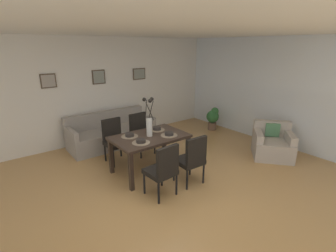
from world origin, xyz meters
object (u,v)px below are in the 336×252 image
dining_table (150,140)px  bowl_near_left (141,141)px  potted_plant (213,117)px  framed_picture_left (48,81)px  framed_picture_right (139,74)px  bowl_far_left (169,133)px  dining_chair_near_left (163,168)px  bowl_far_right (157,128)px  armchair (272,144)px  centerpiece_vase (149,122)px  framed_picture_center (99,77)px  dining_chair_near_right (115,138)px  bowl_near_right (130,134)px  sofa (112,134)px  dining_chair_far_right (141,132)px  dining_chair_far_left (192,158)px

dining_table → bowl_near_left: bearing=-147.1°
bowl_near_left → potted_plant: bowl_near_left is taller
framed_picture_left → potted_plant: bearing=-16.8°
framed_picture_right → bowl_far_left: bearing=-109.2°
dining_chair_near_left → bowl_near_left: size_ratio=5.41×
bowl_far_right → armchair: size_ratio=0.15×
armchair → framed_picture_right: size_ratio=2.96×
centerpiece_vase → potted_plant: size_ratio=1.10×
dining_chair_near_left → armchair: dining_chair_near_left is taller
dining_table → framed_picture_center: framed_picture_center is taller
dining_table → dining_chair_near_right: bearing=111.2°
bowl_far_right → potted_plant: size_ratio=0.25×
framed_picture_left → bowl_near_right: bearing=-67.3°
armchair → potted_plant: (0.32, 2.09, 0.09)m
dining_chair_near_right → dining_chair_near_left: bearing=-89.5°
bowl_far_right → sofa: size_ratio=0.08×
centerpiece_vase → framed_picture_left: (-1.17, 2.24, 0.62)m
dining_table → dining_chair_far_right: dining_chair_far_right is taller
dining_chair_near_right → bowl_near_right: (0.01, -0.65, 0.27)m
potted_plant → bowl_near_left: bearing=-159.2°
dining_table → framed_picture_center: bearing=90.0°
dining_chair_near_right → armchair: (2.89, -1.92, -0.23)m
centerpiece_vase → armchair: centerpiece_vase is taller
centerpiece_vase → framed_picture_left: size_ratio=2.24×
dining_table → bowl_near_right: (-0.32, 0.20, 0.13)m
centerpiece_vase → sofa: size_ratio=0.35×
bowl_far_left → bowl_far_right: (0.00, 0.41, 0.00)m
bowl_near_right → dining_chair_far_right: bearing=46.3°
framed_picture_right → dining_chair_near_left: bearing=-115.5°
dining_chair_far_left → armchair: bearing=-5.6°
sofa → potted_plant: 2.97m
bowl_near_left → framed_picture_left: 2.73m
dining_chair_far_right → framed_picture_left: 2.32m
framed_picture_left → dining_chair_far_right: bearing=-42.0°
dining_table → dining_chair_near_left: (-0.31, -0.86, -0.14)m
dining_chair_near_right → dining_chair_far_right: size_ratio=1.00×
dining_table → dining_chair_near_right: (-0.33, 0.85, -0.14)m
bowl_near_left → bowl_far_right: bearing=32.9°
dining_chair_far_left → bowl_near_right: bearing=120.7°
bowl_far_right → armchair: 2.63m
bowl_near_left → framed_picture_left: size_ratio=0.52×
bowl_far_right → armchair: bowl_far_right is taller
bowl_far_left → bowl_far_right: 0.41m
dining_table → sofa: size_ratio=0.67×
bowl_far_left → sofa: 2.05m
dining_chair_far_right → bowl_far_left: dining_chair_far_right is taller
dining_chair_near_left → framed_picture_center: 3.32m
dining_chair_far_right → bowl_near_left: size_ratio=5.41×
bowl_near_right → framed_picture_left: framed_picture_left is taller
dining_chair_near_left → bowl_far_left: bearing=46.4°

